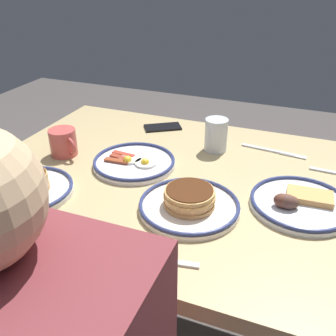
# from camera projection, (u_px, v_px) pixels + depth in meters

# --- Properties ---
(dining_table) EXTENTS (1.30, 0.93, 0.75)m
(dining_table) POSITION_uv_depth(u_px,v_px,m) (182.00, 202.00, 1.23)
(dining_table) COLOR tan
(dining_table) RESTS_ON ground_plane
(plate_near_main) EXTENTS (0.27, 0.27, 0.05)m
(plate_near_main) POSITION_uv_depth(u_px,v_px,m) (300.00, 203.00, 1.04)
(plate_near_main) COLOR white
(plate_near_main) RESTS_ON dining_table
(plate_center_pancakes) EXTENTS (0.26, 0.26, 0.11)m
(plate_center_pancakes) POSITION_uv_depth(u_px,v_px,m) (28.00, 186.00, 1.09)
(plate_center_pancakes) COLOR white
(plate_center_pancakes) RESTS_ON dining_table
(plate_far_companion) EXTENTS (0.27, 0.27, 0.04)m
(plate_far_companion) POSITION_uv_depth(u_px,v_px,m) (134.00, 162.00, 1.25)
(plate_far_companion) COLOR white
(plate_far_companion) RESTS_ON dining_table
(plate_far_side) EXTENTS (0.27, 0.27, 0.06)m
(plate_far_side) POSITION_uv_depth(u_px,v_px,m) (189.00, 203.00, 1.02)
(plate_far_side) COLOR silver
(plate_far_side) RESTS_ON dining_table
(coffee_mug) EXTENTS (0.12, 0.09, 0.09)m
(coffee_mug) POSITION_uv_depth(u_px,v_px,m) (63.00, 142.00, 1.30)
(coffee_mug) COLOR #BF4C47
(coffee_mug) RESTS_ON dining_table
(drinking_glass) EXTENTS (0.08, 0.08, 0.12)m
(drinking_glass) POSITION_uv_depth(u_px,v_px,m) (216.00, 137.00, 1.33)
(drinking_glass) COLOR silver
(drinking_glass) RESTS_ON dining_table
(cell_phone) EXTENTS (0.16, 0.14, 0.01)m
(cell_phone) POSITION_uv_depth(u_px,v_px,m) (163.00, 127.00, 1.53)
(cell_phone) COLOR black
(cell_phone) RESTS_ON dining_table
(fork_near) EXTENTS (0.20, 0.05, 0.01)m
(fork_near) POSITION_uv_depth(u_px,v_px,m) (154.00, 259.00, 0.86)
(fork_near) COLOR silver
(fork_near) RESTS_ON dining_table
(butter_knife) EXTENTS (0.23, 0.04, 0.01)m
(butter_knife) POSITION_uv_depth(u_px,v_px,m) (273.00, 151.00, 1.34)
(butter_knife) COLOR silver
(butter_knife) RESTS_ON dining_table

